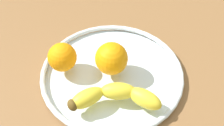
{
  "coord_description": "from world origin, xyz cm",
  "views": [
    {
      "loc": [
        8.65,
        46.26,
        56.83
      ],
      "look_at": [
        0.0,
        0.0,
        4.8
      ],
      "focal_mm": 49.33,
      "sensor_mm": 36.0,
      "label": 1
    }
  ],
  "objects_px": {
    "fruit_bowl": "(112,74)",
    "orange_back_left": "(112,58)",
    "banana": "(114,96)",
    "orange_center": "(62,57)"
  },
  "relations": [
    {
      "from": "fruit_bowl",
      "to": "orange_back_left",
      "type": "height_order",
      "value": "orange_back_left"
    },
    {
      "from": "orange_center",
      "to": "orange_back_left",
      "type": "bearing_deg",
      "value": 165.35
    },
    {
      "from": "banana",
      "to": "orange_back_left",
      "type": "relative_size",
      "value": 2.73
    },
    {
      "from": "banana",
      "to": "orange_center",
      "type": "bearing_deg",
      "value": -38.92
    },
    {
      "from": "orange_center",
      "to": "fruit_bowl",
      "type": "bearing_deg",
      "value": 162.07
    },
    {
      "from": "orange_back_left",
      "to": "fruit_bowl",
      "type": "bearing_deg",
      "value": 81.55
    },
    {
      "from": "banana",
      "to": "orange_back_left",
      "type": "xyz_separation_m",
      "value": [
        -0.01,
        -0.09,
        0.02
      ]
    },
    {
      "from": "banana",
      "to": "orange_center",
      "type": "xyz_separation_m",
      "value": [
        0.1,
        -0.12,
        0.01
      ]
    },
    {
      "from": "fruit_bowl",
      "to": "orange_back_left",
      "type": "relative_size",
      "value": 4.46
    },
    {
      "from": "orange_back_left",
      "to": "orange_center",
      "type": "distance_m",
      "value": 0.11
    }
  ]
}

